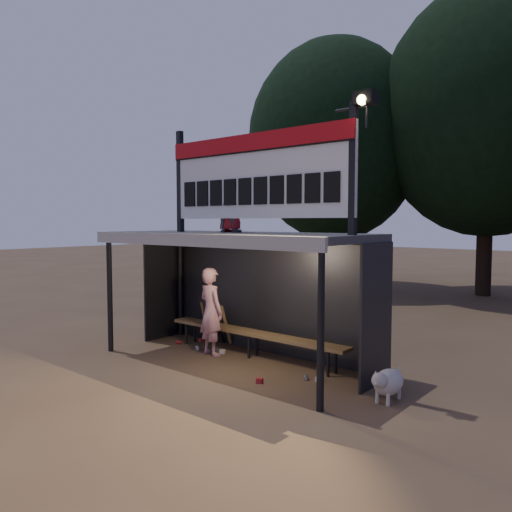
{
  "coord_description": "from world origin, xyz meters",
  "views": [
    {
      "loc": [
        5.9,
        -6.4,
        2.52
      ],
      "look_at": [
        0.2,
        0.4,
        1.9
      ],
      "focal_mm": 35.0,
      "sensor_mm": 36.0,
      "label": 1
    }
  ],
  "objects": [
    {
      "name": "ground",
      "position": [
        0.0,
        0.0,
        0.0
      ],
      "size": [
        80.0,
        80.0,
        0.0
      ],
      "primitive_type": "plane",
      "color": "brown",
      "rests_on": "ground"
    },
    {
      "name": "dog",
      "position": [
        2.93,
        -0.0,
        0.28
      ],
      "size": [
        0.36,
        0.81,
        0.49
      ],
      "color": "beige",
      "rests_on": "ground"
    },
    {
      "name": "child_a",
      "position": [
        -0.25,
        0.14,
        2.86
      ],
      "size": [
        0.62,
        0.55,
        1.08
      ],
      "primitive_type": "imported",
      "rotation": [
        0.0,
        0.0,
        3.44
      ],
      "color": "slate",
      "rests_on": "dugout_shelter"
    },
    {
      "name": "player",
      "position": [
        -0.7,
        0.16,
        0.83
      ],
      "size": [
        0.67,
        0.51,
        1.65
      ],
      "primitive_type": "imported",
      "rotation": [
        0.0,
        0.0,
        2.94
      ],
      "color": "white",
      "rests_on": "ground"
    },
    {
      "name": "litter",
      "position": [
        -0.19,
        0.21,
        0.04
      ],
      "size": [
        3.63,
        1.37,
        0.08
      ],
      "color": "#A91D20",
      "rests_on": "ground"
    },
    {
      "name": "dugout_shelter",
      "position": [
        0.0,
        0.24,
        1.85
      ],
      "size": [
        5.1,
        2.08,
        2.32
      ],
      "color": "#3B3C3E",
      "rests_on": "ground"
    },
    {
      "name": "child_b",
      "position": [
        -0.2,
        0.18,
        2.87
      ],
      "size": [
        0.55,
        0.37,
        1.1
      ],
      "primitive_type": "imported",
      "rotation": [
        0.0,
        0.0,
        3.19
      ],
      "color": "#B11B22",
      "rests_on": "dugout_shelter"
    },
    {
      "name": "bench",
      "position": [
        0.0,
        0.55,
        0.43
      ],
      "size": [
        4.0,
        0.35,
        0.48
      ],
      "color": "olive",
      "rests_on": "ground"
    },
    {
      "name": "bats",
      "position": [
        -1.24,
        0.82,
        0.43
      ],
      "size": [
        0.68,
        0.35,
        0.84
      ],
      "color": "#936B44",
      "rests_on": "ground"
    },
    {
      "name": "scoreboard_assembly",
      "position": [
        0.56,
        -0.01,
        3.32
      ],
      "size": [
        4.1,
        0.27,
        1.99
      ],
      "color": "black",
      "rests_on": "dugout_shelter"
    },
    {
      "name": "tree_mid",
      "position": [
        1.0,
        11.5,
        6.17
      ],
      "size": [
        7.22,
        7.22,
        10.36
      ],
      "color": "black",
      "rests_on": "ground"
    },
    {
      "name": "tree_left",
      "position": [
        -4.0,
        10.0,
        5.51
      ],
      "size": [
        6.46,
        6.46,
        9.27
      ],
      "color": "black",
      "rests_on": "ground"
    }
  ]
}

